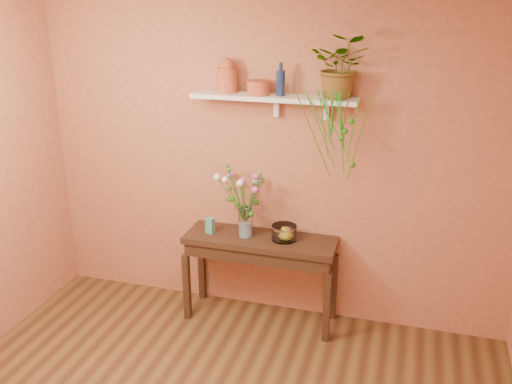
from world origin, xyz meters
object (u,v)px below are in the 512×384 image
at_px(blue_bottle, 281,82).
at_px(terracotta_jug, 227,76).
at_px(spider_plant, 342,66).
at_px(glass_vase, 246,225).
at_px(glass_bowl, 284,233).
at_px(sideboard, 260,250).
at_px(bouquet, 243,187).

bearing_deg(blue_bottle, terracotta_jug, 176.30).
height_order(spider_plant, glass_vase, spider_plant).
distance_m(terracotta_jug, glass_bowl, 1.34).
distance_m(sideboard, terracotta_jug, 1.45).
bearing_deg(terracotta_jug, spider_plant, 0.28).
height_order(glass_vase, glass_bowl, glass_vase).
distance_m(terracotta_jug, blue_bottle, 0.44).
relative_size(sideboard, spider_plant, 2.68).
bearing_deg(spider_plant, glass_bowl, -164.73).
bearing_deg(glass_bowl, glass_vase, -176.13).
bearing_deg(glass_vase, terracotta_jug, 145.99).
relative_size(glass_vase, glass_bowl, 1.17).
relative_size(blue_bottle, glass_vase, 1.03).
bearing_deg(glass_vase, bouquet, -154.97).
xyz_separation_m(terracotta_jug, bouquet, (0.17, -0.13, -0.87)).
xyz_separation_m(sideboard, blue_bottle, (0.13, 0.09, 1.38)).
relative_size(blue_bottle, glass_bowl, 1.21).
height_order(sideboard, blue_bottle, blue_bottle).
height_order(bouquet, glass_bowl, bouquet).
bearing_deg(bouquet, spider_plant, 10.51).
xyz_separation_m(sideboard, glass_vase, (-0.13, -0.01, 0.21)).
relative_size(sideboard, glass_vase, 5.23).
distance_m(bouquet, glass_bowl, 0.51).
xyz_separation_m(sideboard, bouquet, (-0.14, -0.02, 0.54)).
bearing_deg(terracotta_jug, bouquet, -38.14).
bearing_deg(bouquet, blue_bottle, 20.36).
bearing_deg(glass_vase, blue_bottle, 20.06).
xyz_separation_m(blue_bottle, glass_vase, (-0.26, -0.09, -1.17)).
xyz_separation_m(blue_bottle, glass_bowl, (0.07, -0.07, -1.21)).
distance_m(sideboard, bouquet, 0.56).
height_order(glass_vase, bouquet, bouquet).
height_order(blue_bottle, glass_vase, blue_bottle).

